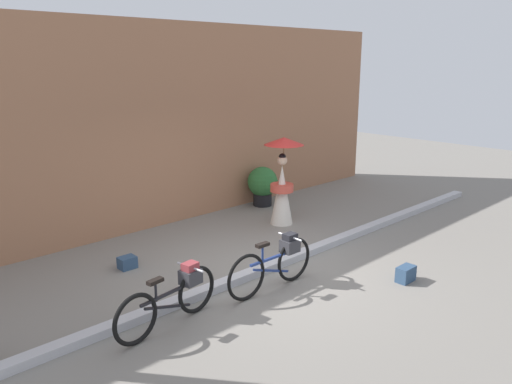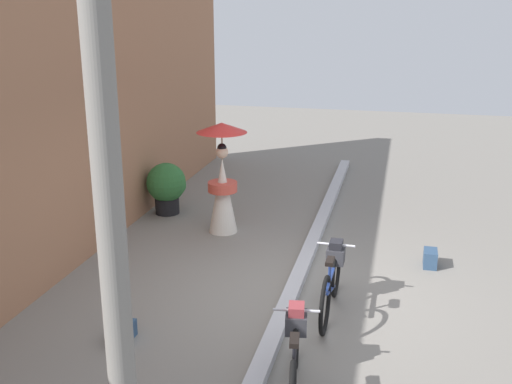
% 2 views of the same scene
% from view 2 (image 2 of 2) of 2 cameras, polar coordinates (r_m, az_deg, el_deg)
% --- Properties ---
extents(ground_plane, '(30.00, 30.00, 0.00)m').
position_cam_2_polar(ground_plane, '(8.23, 3.43, -9.54)').
color(ground_plane, gray).
extents(building_wall, '(14.00, 0.40, 4.17)m').
position_cam_2_polar(building_wall, '(8.77, -18.99, 5.67)').
color(building_wall, '#9E6B4C').
rests_on(building_wall, ground_plane).
extents(sidewalk_curb, '(14.00, 0.20, 0.12)m').
position_cam_2_polar(sidewalk_curb, '(8.20, 3.44, -9.16)').
color(sidewalk_curb, '#B2B2B7').
rests_on(sidewalk_curb, ground_plane).
extents(bicycle_near_officer, '(1.71, 0.48, 0.81)m').
position_cam_2_polar(bicycle_near_officer, '(7.71, 7.11, -7.98)').
color(bicycle_near_officer, black).
rests_on(bicycle_near_officer, ground_plane).
extents(bicycle_far_side, '(1.70, 0.48, 0.77)m').
position_cam_2_polar(bicycle_far_side, '(6.21, 3.65, -14.81)').
color(bicycle_far_side, black).
rests_on(bicycle_far_side, ground_plane).
extents(person_with_parasol, '(0.83, 0.83, 1.85)m').
position_cam_2_polar(person_with_parasol, '(10.11, -3.15, 1.38)').
color(person_with_parasol, silver).
rests_on(person_with_parasol, ground_plane).
extents(potted_plant_by_door, '(0.74, 0.72, 0.94)m').
position_cam_2_polar(potted_plant_by_door, '(11.24, -8.26, 0.60)').
color(potted_plant_by_door, black).
rests_on(potted_plant_by_door, ground_plane).
extents(backpack_on_pavement, '(0.32, 0.19, 0.25)m').
position_cam_2_polar(backpack_on_pavement, '(9.34, 15.99, -5.94)').
color(backpack_on_pavement, navy).
rests_on(backpack_on_pavement, ground_plane).
extents(backpack_spare, '(0.28, 0.22, 0.20)m').
position_cam_2_polar(backpack_spare, '(7.33, -12.25, -12.54)').
color(backpack_spare, navy).
rests_on(backpack_spare, ground_plane).
extents(utility_pole, '(0.18, 0.18, 4.80)m').
position_cam_2_polar(utility_pole, '(3.73, -13.37, -3.59)').
color(utility_pole, slate).
rests_on(utility_pole, ground_plane).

